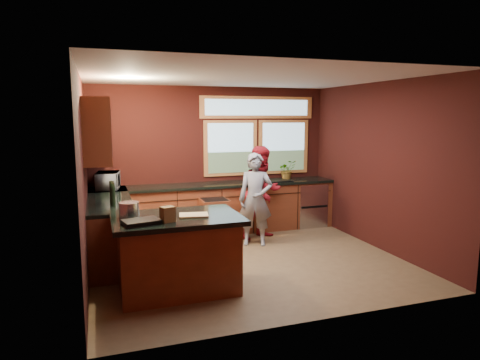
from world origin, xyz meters
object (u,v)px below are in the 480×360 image
person_grey (255,199)px  person_red (262,193)px  island (178,253)px  stock_pot (129,210)px  cutting_board (194,215)px

person_grey → person_red: 0.41m
person_grey → person_red: size_ratio=0.95×
island → person_red: 2.61m
island → stock_pot: bearing=164.7°
person_red → stock_pot: person_red is taller
island → person_grey: person_grey is taller
island → person_red: bearing=44.6°
cutting_board → stock_pot: 0.78m
cutting_board → stock_pot: size_ratio=1.46×
island → person_grey: 2.20m
island → stock_pot: stock_pot is taller
island → cutting_board: bearing=-14.0°
person_red → cutting_board: size_ratio=4.69×
person_grey → cutting_board: (-1.39, -1.54, 0.18)m
island → cutting_board: size_ratio=4.43×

